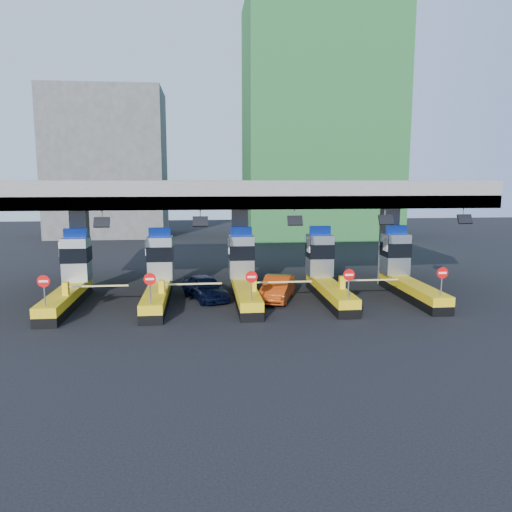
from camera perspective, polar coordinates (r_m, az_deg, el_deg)
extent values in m
plane|color=black|center=(29.89, -1.39, -4.93)|extent=(120.00, 120.00, 0.00)
cube|color=slate|center=(32.05, -1.89, 7.28)|extent=(28.00, 12.00, 1.50)
cube|color=#4C4C49|center=(26.38, -0.94, 6.11)|extent=(28.00, 0.60, 0.70)
cube|color=slate|center=(33.11, -19.39, 0.76)|extent=(1.00, 1.00, 5.50)
cube|color=slate|center=(32.32, -1.86, 1.06)|extent=(1.00, 1.00, 5.50)
cube|color=slate|center=(34.54, 14.92, 1.27)|extent=(1.00, 1.00, 5.50)
cylinder|color=slate|center=(26.79, -17.18, 4.48)|extent=(0.06, 0.06, 0.50)
cube|color=black|center=(26.62, -17.22, 3.69)|extent=(0.80, 0.38, 0.54)
cylinder|color=slate|center=(26.31, -6.39, 4.74)|extent=(0.06, 0.06, 0.50)
cube|color=black|center=(26.13, -6.38, 3.94)|extent=(0.80, 0.38, 0.54)
cylinder|color=slate|center=(26.76, 4.42, 4.83)|extent=(0.06, 0.06, 0.50)
cube|color=black|center=(26.59, 4.49, 4.05)|extent=(0.80, 0.38, 0.54)
cylinder|color=slate|center=(28.11, 14.52, 4.77)|extent=(0.06, 0.06, 0.50)
cube|color=black|center=(27.95, 14.64, 4.02)|extent=(0.80, 0.38, 0.54)
cylinder|color=slate|center=(30.00, 22.61, 4.61)|extent=(0.06, 0.06, 0.50)
cube|color=black|center=(29.85, 22.76, 3.91)|extent=(0.80, 0.38, 0.54)
cube|color=black|center=(29.74, -20.88, -5.09)|extent=(1.20, 8.00, 0.50)
cube|color=#E5B70C|center=(29.63, -20.93, -4.15)|extent=(1.20, 8.00, 0.50)
cube|color=#9EA3A8|center=(32.02, -19.83, -0.34)|extent=(1.50, 1.50, 2.60)
cube|color=black|center=(31.96, -19.86, 0.19)|extent=(1.56, 1.56, 0.90)
cube|color=#0C2DBF|center=(31.82, -19.97, 2.47)|extent=(1.30, 0.35, 0.55)
cube|color=white|center=(31.84, -21.42, 0.80)|extent=(0.06, 0.70, 0.90)
cylinder|color=slate|center=(26.06, -23.02, -3.95)|extent=(0.07, 0.07, 1.30)
cylinder|color=red|center=(25.92, -23.12, -2.67)|extent=(0.60, 0.04, 0.60)
cube|color=white|center=(25.89, -23.13, -2.68)|extent=(0.42, 0.02, 0.10)
cube|color=#E5B70C|center=(28.28, -20.92, -3.50)|extent=(0.30, 0.35, 0.70)
cube|color=white|center=(27.89, -17.64, -3.29)|extent=(3.20, 0.08, 0.08)
cube|color=black|center=(28.88, -11.20, -5.08)|extent=(1.20, 8.00, 0.50)
cube|color=#E5B70C|center=(28.76, -11.23, -4.11)|extent=(1.20, 8.00, 0.50)
cube|color=#9EA3A8|center=(31.22, -10.88, -0.20)|extent=(1.50, 1.50, 2.60)
cube|color=black|center=(31.15, -10.89, 0.34)|extent=(1.56, 1.56, 0.90)
cube|color=#0C2DBF|center=(31.01, -10.96, 2.69)|extent=(1.30, 0.35, 0.55)
cube|color=white|center=(30.90, -12.44, 0.98)|extent=(0.06, 0.70, 0.90)
cylinder|color=slate|center=(25.07, -11.99, -3.92)|extent=(0.07, 0.07, 1.30)
cylinder|color=red|center=(24.92, -12.04, -2.59)|extent=(0.60, 0.04, 0.60)
cube|color=white|center=(24.89, -12.05, -2.60)|extent=(0.42, 0.02, 0.10)
cube|color=#E5B70C|center=(27.44, -10.75, -3.43)|extent=(0.30, 0.35, 0.70)
cube|color=white|center=(27.33, -7.30, -3.18)|extent=(3.20, 0.08, 0.08)
cube|color=black|center=(28.86, -1.23, -4.91)|extent=(1.20, 8.00, 0.50)
cube|color=#E5B70C|center=(28.75, -1.23, -3.95)|extent=(1.20, 8.00, 0.50)
cube|color=#9EA3A8|center=(31.20, -1.69, -0.05)|extent=(1.50, 1.50, 2.60)
cube|color=black|center=(31.14, -1.69, 0.49)|extent=(1.56, 1.56, 0.90)
cube|color=#0C2DBF|center=(31.00, -1.70, 2.84)|extent=(1.30, 0.35, 0.55)
cube|color=white|center=(30.76, -3.14, 1.13)|extent=(0.06, 0.70, 0.90)
cylinder|color=slate|center=(25.05, -0.52, -3.73)|extent=(0.07, 0.07, 1.30)
cylinder|color=red|center=(24.90, -0.51, -2.40)|extent=(0.60, 0.04, 0.60)
cube|color=white|center=(24.88, -0.51, -2.41)|extent=(0.42, 0.02, 0.10)
cube|color=#E5B70C|center=(27.49, -0.29, -3.25)|extent=(0.30, 0.35, 0.70)
cube|color=white|center=(27.68, 3.11, -2.97)|extent=(3.20, 0.08, 0.08)
cube|color=black|center=(29.70, 8.46, -4.62)|extent=(1.20, 8.00, 0.50)
cube|color=#E5B70C|center=(29.59, 8.48, -3.67)|extent=(1.20, 8.00, 0.50)
cube|color=#9EA3A8|center=(31.98, 7.28, 0.10)|extent=(1.50, 1.50, 2.60)
cube|color=black|center=(31.92, 7.30, 0.63)|extent=(1.56, 1.56, 0.90)
cube|color=#0C2DBF|center=(31.79, 7.33, 2.92)|extent=(1.30, 0.35, 0.55)
cube|color=white|center=(31.42, 6.01, 1.26)|extent=(0.06, 0.70, 0.90)
cylinder|color=slate|center=(26.02, 10.52, -3.41)|extent=(0.07, 0.07, 1.30)
cylinder|color=red|center=(25.87, 10.58, -2.13)|extent=(0.60, 0.04, 0.60)
cube|color=white|center=(25.85, 10.60, -2.14)|extent=(0.42, 0.02, 0.10)
cube|color=#E5B70C|center=(28.43, 9.80, -2.98)|extent=(0.30, 0.35, 0.70)
cube|color=white|center=(28.90, 12.96, -2.68)|extent=(3.20, 0.08, 0.08)
cube|color=black|center=(31.33, 17.37, -4.23)|extent=(1.20, 8.00, 0.50)
cube|color=#E5B70C|center=(31.22, 17.41, -3.33)|extent=(1.20, 8.00, 0.50)
cube|color=#9EA3A8|center=(33.50, 15.63, 0.24)|extent=(1.50, 1.50, 2.60)
cube|color=black|center=(33.44, 15.66, 0.74)|extent=(1.56, 1.56, 0.90)
cube|color=#0C2DBF|center=(33.31, 15.74, 2.93)|extent=(1.30, 0.35, 0.55)
cube|color=white|center=(32.84, 14.57, 1.35)|extent=(0.06, 0.70, 0.90)
cylinder|color=slate|center=(27.86, 20.44, -3.02)|extent=(0.07, 0.07, 1.30)
cylinder|color=red|center=(27.72, 20.53, -1.82)|extent=(0.60, 0.04, 0.60)
cube|color=white|center=(27.70, 20.55, -1.83)|extent=(0.42, 0.02, 0.10)
cube|color=#E5B70C|center=(30.18, 18.98, -2.65)|extent=(0.30, 0.35, 0.70)
cube|color=white|center=(30.90, 21.76, -2.36)|extent=(3.20, 0.08, 0.08)
cube|color=#1E5926|center=(63.01, 7.31, 14.98)|extent=(18.00, 12.00, 28.00)
cube|color=#4C4C49|center=(66.00, -16.57, 10.05)|extent=(14.00, 10.00, 18.00)
imported|color=black|center=(29.77, -5.83, -3.61)|extent=(3.13, 4.56, 1.44)
imported|color=#BB3C0E|center=(29.49, 2.44, -3.70)|extent=(2.83, 4.60, 1.43)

